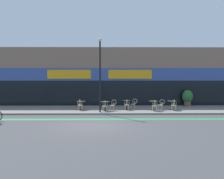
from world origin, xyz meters
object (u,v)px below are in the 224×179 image
Objects in this scene: cafe_chair_2_near at (127,104)px; cafe_chair_3_near at (155,105)px; cafe_chair_1_near at (105,105)px; bistro_table_2 at (126,103)px; cafe_chair_0_near at (80,104)px; bistro_table_1 at (105,104)px; bistro_table_4 at (172,103)px; cafe_chair_1_side at (113,104)px; cafe_chair_2_side at (134,103)px; bistro_table_3 at (153,104)px; planter_pot at (188,97)px; bistro_table_0 at (81,103)px; cafe_chair_3_side at (161,104)px; cafe_chair_4_near at (174,104)px; lamp_post at (100,70)px.

cafe_chair_2_near and cafe_chair_3_near have the same top height.
cafe_chair_1_near is 1.00× the size of cafe_chair_3_near.
cafe_chair_0_near is (-3.84, -0.79, -0.02)m from bistro_table_2.
bistro_table_4 is (5.58, 0.54, 0.00)m from bistro_table_1.
cafe_chair_1_side is 2.03m from cafe_chair_2_side.
bistro_table_2 is 2.29m from bistro_table_3.
cafe_chair_0_near is 0.60× the size of planter_pot.
cafe_chair_1_near is 0.60× the size of planter_pot.
bistro_table_1 reaches higher than bistro_table_0.
bistro_table_3 is (2.16, -0.77, 0.01)m from bistro_table_2.
cafe_chair_2_side reaches higher than bistro_table_0.
cafe_chair_1_near is 1.00× the size of cafe_chair_1_side.
bistro_table_3 reaches higher than bistro_table_2.
planter_pot is at bearing -151.18° from cafe_chair_1_side.
bistro_table_3 is 0.63m from cafe_chair_3_side.
planter_pot reaches higher than cafe_chair_4_near.
bistro_table_1 is at bearing 67.85° from lamp_post.
bistro_table_1 is 0.83× the size of cafe_chair_2_side.
bistro_table_3 is 0.13× the size of lamp_post.
cafe_chair_0_near is at bearing -179.75° from bistro_table_3.
bistro_table_2 reaches higher than bistro_table_0.
planter_pot is 9.50m from lamp_post.
bistro_table_1 is 0.98× the size of bistro_table_4.
bistro_table_0 is at bearing -5.65° from cafe_chair_3_side.
bistro_table_1 is at bearing 82.98° from cafe_chair_3_near.
cafe_chair_1_side is at bearing -176.95° from bistro_table_3.
cafe_chair_4_near is at bearing -77.67° from cafe_chair_3_near.
cafe_chair_3_near is (6.00, -0.60, 0.00)m from cafe_chair_0_near.
bistro_table_2 is 0.98× the size of bistro_table_3.
cafe_chair_2_near reaches higher than bistro_table_2.
cafe_chair_1_side reaches higher than bistro_table_0.
bistro_table_0 is 1.03× the size of bistro_table_2.
cafe_chair_2_side is (2.42, 1.56, 0.00)m from cafe_chair_1_near.
cafe_chair_4_near is at bearing -9.03° from bistro_table_3.
cafe_chair_3_side is at bearing 77.72° from cafe_chair_4_near.
cafe_chair_2_side is 0.16× the size of lamp_post.
cafe_chair_0_near is 1.00× the size of cafe_chair_3_near.
cafe_chair_4_near reaches higher than bistro_table_0.
cafe_chair_3_side is 0.16× the size of lamp_post.
cafe_chair_4_near is (1.62, 0.37, 0.00)m from cafe_chair_3_near.
bistro_table_4 is at bearing -78.95° from cafe_chair_0_near.
cafe_chair_2_near is at bearing -64.58° from cafe_chair_1_near.
cafe_chair_1_side reaches higher than bistro_table_4.
bistro_table_4 is at bearing -160.22° from cafe_chair_3_side.
cafe_chair_1_near is 2.02m from cafe_chair_2_near.
bistro_table_0 is at bearing 178.26° from bistro_table_4.
cafe_chair_3_side is 4.51m from planter_pot.
bistro_table_4 is 3.18m from cafe_chair_2_side.
cafe_chair_1_side and cafe_chair_2_near have the same top height.
cafe_chair_2_side is (-3.16, 0.39, -0.02)m from bistro_table_4.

